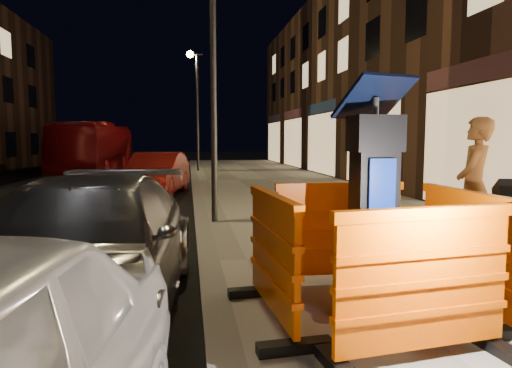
{
  "coord_description": "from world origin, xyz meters",
  "views": [
    {
      "loc": [
        -0.26,
        -6.15,
        1.81
      ],
      "look_at": [
        0.8,
        1.0,
        1.1
      ],
      "focal_mm": 32.0,
      "sensor_mm": 36.0,
      "label": 1
    }
  ],
  "objects": [
    {
      "name": "street_lamp_far",
      "position": [
        0.25,
        18.0,
        3.15
      ],
      "size": [
        0.12,
        0.12,
        6.0
      ],
      "primitive_type": "cylinder",
      "color": "#3F3F44",
      "rests_on": "sidewalk"
    },
    {
      "name": "barrier_bldgside",
      "position": [
        2.39,
        -2.14,
        0.74
      ],
      "size": [
        0.64,
        1.51,
        1.17
      ],
      "primitive_type": "cube",
      "rotation": [
        0.0,
        0.0,
        1.58
      ],
      "color": "#FF5C00",
      "rests_on": "sidewalk"
    },
    {
      "name": "barrier_kerbside",
      "position": [
        0.49,
        -2.14,
        0.74
      ],
      "size": [
        0.74,
        1.55,
        1.17
      ],
      "primitive_type": "cube",
      "rotation": [
        0.0,
        0.0,
        1.65
      ],
      "color": "#FF5C00",
      "rests_on": "sidewalk"
    },
    {
      "name": "man",
      "position": [
        3.79,
        -0.18,
        1.14
      ],
      "size": [
        0.84,
        0.85,
        1.98
      ],
      "primitive_type": "imported",
      "rotation": [
        0.0,
        0.0,
        -2.32
      ],
      "color": "#9C5D2C",
      "rests_on": "sidewalk"
    },
    {
      "name": "bus_doubledecker",
      "position": [
        -5.08,
        18.89,
        0.0
      ],
      "size": [
        2.62,
        9.65,
        2.67
      ],
      "primitive_type": "imported",
      "rotation": [
        0.0,
        0.0,
        -0.04
      ],
      "color": "maroon",
      "rests_on": "ground"
    },
    {
      "name": "street_lamp_mid",
      "position": [
        0.25,
        3.0,
        3.15
      ],
      "size": [
        0.12,
        0.12,
        6.0
      ],
      "primitive_type": "cylinder",
      "color": "#3F3F44",
      "rests_on": "sidewalk"
    },
    {
      "name": "car_red",
      "position": [
        -1.28,
        8.89,
        0.0
      ],
      "size": [
        2.12,
        4.38,
        1.38
      ],
      "primitive_type": "imported",
      "rotation": [
        0.0,
        0.0,
        -0.16
      ],
      "color": "maroon",
      "rests_on": "ground"
    },
    {
      "name": "barrier_front",
      "position": [
        1.44,
        -3.09,
        0.74
      ],
      "size": [
        1.57,
        0.81,
        1.17
      ],
      "primitive_type": "cube",
      "rotation": [
        0.0,
        0.0,
        0.13
      ],
      "color": "#FF5C00",
      "rests_on": "sidewalk"
    },
    {
      "name": "sidewalk",
      "position": [
        3.0,
        0.0,
        0.07
      ],
      "size": [
        6.0,
        60.0,
        0.15
      ],
      "primitive_type": "cube",
      "color": "gray",
      "rests_on": "ground"
    },
    {
      "name": "car_silver",
      "position": [
        -1.33,
        -1.46,
        0.0
      ],
      "size": [
        2.27,
        4.99,
        1.42
      ],
      "primitive_type": "imported",
      "rotation": [
        0.0,
        0.0,
        -0.06
      ],
      "color": "#A0A0A4",
      "rests_on": "ground"
    },
    {
      "name": "kerb",
      "position": [
        0.0,
        0.0,
        0.07
      ],
      "size": [
        0.3,
        60.0,
        0.15
      ],
      "primitive_type": "cube",
      "color": "slate",
      "rests_on": "ground"
    },
    {
      "name": "barrier_back",
      "position": [
        1.44,
        -1.19,
        0.74
      ],
      "size": [
        1.51,
        0.63,
        1.17
      ],
      "primitive_type": "cube",
      "rotation": [
        0.0,
        0.0,
        -0.01
      ],
      "color": "#FF5C00",
      "rests_on": "sidewalk"
    },
    {
      "name": "parking_kiosk",
      "position": [
        1.44,
        -2.14,
        1.2
      ],
      "size": [
        0.69,
        0.69,
        2.1
      ],
      "primitive_type": "cube",
      "rotation": [
        0.0,
        0.0,
        0.05
      ],
      "color": "black",
      "rests_on": "sidewalk"
    },
    {
      "name": "ground_plane",
      "position": [
        0.0,
        0.0,
        0.0
      ],
      "size": [
        120.0,
        120.0,
        0.0
      ],
      "primitive_type": "plane",
      "color": "black",
      "rests_on": "ground"
    }
  ]
}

